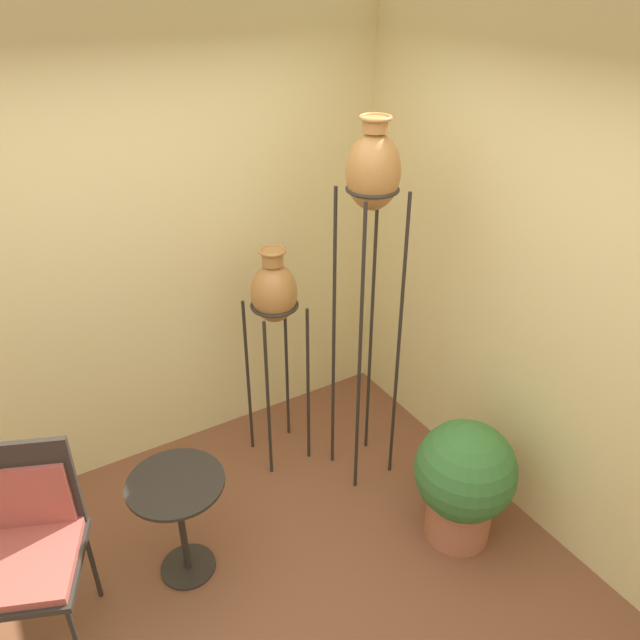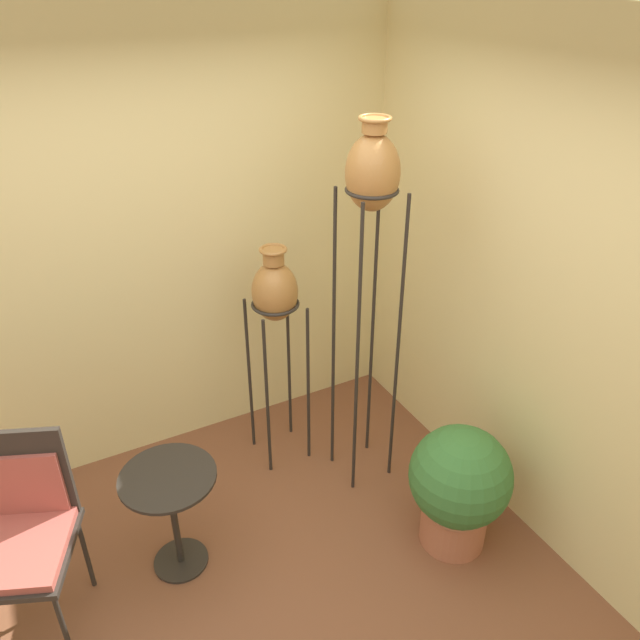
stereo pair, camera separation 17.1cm
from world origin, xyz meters
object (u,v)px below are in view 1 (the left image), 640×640
vase_stand_medium (274,297)px  potted_plant (464,479)px  chair (28,538)px  vase_stand_tall (373,187)px  side_table (179,507)px

vase_stand_medium → potted_plant: 1.45m
vase_stand_medium → chair: 1.71m
vase_stand_tall → side_table: (-1.24, -0.17, -1.39)m
vase_stand_tall → vase_stand_medium: (-0.38, 0.38, -0.69)m
vase_stand_tall → chair: bearing=-175.8°
vase_stand_medium → side_table: vase_stand_medium is taller
vase_stand_tall → side_table: 1.87m
vase_stand_tall → side_table: vase_stand_tall is taller
side_table → potted_plant: 1.50m
side_table → vase_stand_tall: bearing=8.0°
vase_stand_tall → potted_plant: (0.15, -0.74, -1.44)m
side_table → potted_plant: bearing=-22.0°
vase_stand_tall → vase_stand_medium: bearing=135.0°
vase_stand_medium → chair: vase_stand_medium is taller
chair → vase_stand_medium: bearing=41.3°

